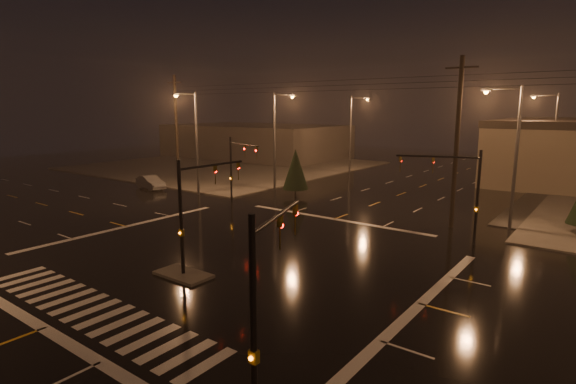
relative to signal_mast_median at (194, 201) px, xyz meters
name	(u,v)px	position (x,y,z in m)	size (l,w,h in m)	color
ground	(237,256)	(0.00, 3.07, -3.75)	(140.00, 140.00, 0.00)	black
sidewalk_nw	(228,165)	(-30.00, 33.07, -3.69)	(36.00, 36.00, 0.12)	#45433E
median_island	(183,274)	(0.00, -0.93, -3.68)	(3.00, 1.60, 0.15)	#45433E
crosswalk	(92,310)	(0.00, -5.93, -3.75)	(15.00, 2.60, 0.01)	beige
stop_bar_near	(43,328)	(0.00, -7.93, -3.75)	(16.00, 0.50, 0.01)	beige
stop_bar_far	(334,219)	(0.00, 14.07, -3.75)	(16.00, 0.50, 0.01)	beige
commercial_block	(255,141)	(-35.00, 45.07, -0.95)	(30.00, 18.00, 5.60)	#433C3B
signal_mast_median	(194,201)	(0.00, 0.00, 0.00)	(0.25, 4.59, 6.00)	black
signal_mast_ne	(460,185)	(9.50, 13.21, 0.04)	(4.84, 1.86, 6.00)	black
signal_mast_nw	(236,163)	(-9.50, 13.21, 0.04)	(4.84, 1.86, 6.00)	black
signal_mast_se	(264,292)	(10.23, -6.68, -0.04)	(1.55, 3.87, 6.00)	black
streetlight_1	(277,135)	(-11.18, 21.07, 2.05)	(2.77, 0.32, 10.00)	#38383A
streetlight_2	(353,129)	(-11.18, 37.07, 2.05)	(2.77, 0.32, 10.00)	#38383A
streetlight_3	(512,147)	(11.18, 19.07, 2.05)	(2.77, 0.32, 10.00)	#38383A
streetlight_4	(551,134)	(11.18, 39.07, 2.05)	(2.77, 0.32, 10.00)	#38383A
streetlight_5	(194,136)	(-16.00, 14.26, 2.05)	(0.32, 2.77, 10.00)	#38383A
utility_pole_0	(176,130)	(-22.00, 17.07, 2.38)	(2.20, 0.32, 12.00)	black
utility_pole_1	(457,142)	(8.00, 17.07, 2.38)	(2.20, 0.32, 12.00)	black
conifer_3	(296,169)	(-7.91, 19.84, -1.09)	(2.51, 2.51, 4.63)	black
car_crossing	(150,182)	(-22.61, 13.77, -3.04)	(1.50, 4.31, 1.42)	#5A5D62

